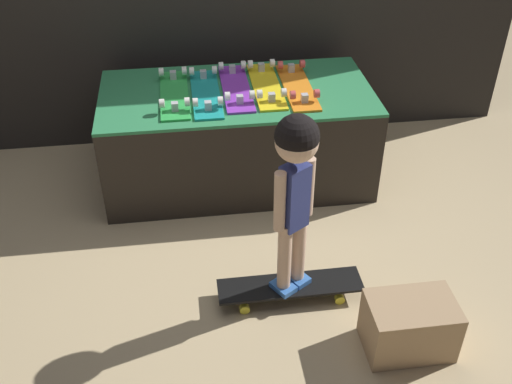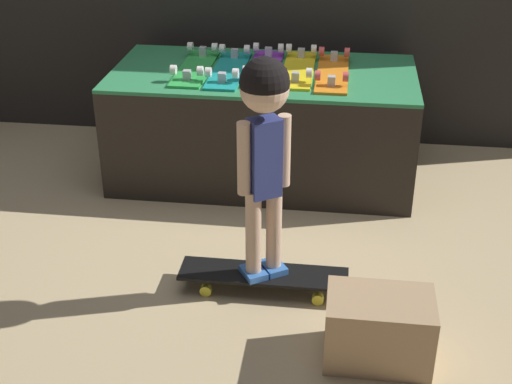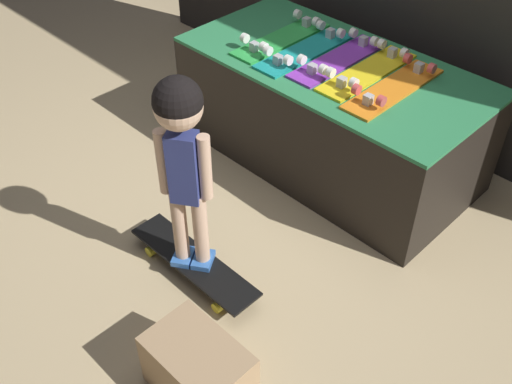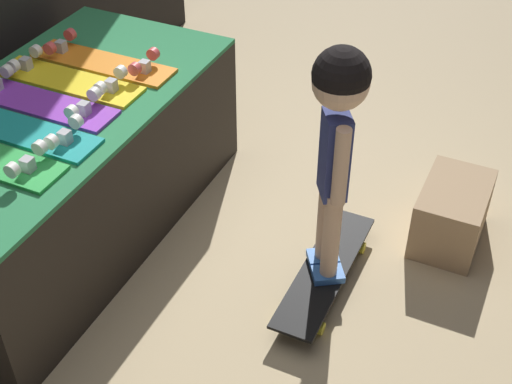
% 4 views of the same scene
% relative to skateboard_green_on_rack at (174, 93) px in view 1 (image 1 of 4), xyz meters
% --- Properties ---
extents(ground_plane, '(16.00, 16.00, 0.00)m').
position_rel_skateboard_green_on_rack_xyz_m(ground_plane, '(0.39, -0.61, -0.66)').
color(ground_plane, tan).
extents(display_rack, '(1.70, 0.85, 0.64)m').
position_rel_skateboard_green_on_rack_xyz_m(display_rack, '(0.39, 0.01, -0.34)').
color(display_rack, black).
rests_on(display_rack, ground_plane).
extents(skateboard_green_on_rack, '(0.18, 0.66, 0.09)m').
position_rel_skateboard_green_on_rack_xyz_m(skateboard_green_on_rack, '(0.00, 0.00, 0.00)').
color(skateboard_green_on_rack, green).
rests_on(skateboard_green_on_rack, display_rack).
extents(skateboard_teal_on_rack, '(0.18, 0.66, 0.09)m').
position_rel_skateboard_green_on_rack_xyz_m(skateboard_teal_on_rack, '(0.19, -0.01, 0.00)').
color(skateboard_teal_on_rack, teal).
rests_on(skateboard_teal_on_rack, display_rack).
extents(skateboard_purple_on_rack, '(0.18, 0.66, 0.09)m').
position_rel_skateboard_green_on_rack_xyz_m(skateboard_purple_on_rack, '(0.39, 0.04, 0.00)').
color(skateboard_purple_on_rack, purple).
rests_on(skateboard_purple_on_rack, display_rack).
extents(skateboard_yellow_on_rack, '(0.18, 0.66, 0.09)m').
position_rel_skateboard_green_on_rack_xyz_m(skateboard_yellow_on_rack, '(0.58, 0.04, 0.00)').
color(skateboard_yellow_on_rack, yellow).
rests_on(skateboard_yellow_on_rack, display_rack).
extents(skateboard_orange_on_rack, '(0.18, 0.66, 0.09)m').
position_rel_skateboard_green_on_rack_xyz_m(skateboard_orange_on_rack, '(0.77, 0.00, 0.00)').
color(skateboard_orange_on_rack, orange).
rests_on(skateboard_orange_on_rack, display_rack).
extents(skateboard_on_floor, '(0.76, 0.18, 0.09)m').
position_rel_skateboard_green_on_rack_xyz_m(skateboard_on_floor, '(0.53, -1.16, -0.58)').
color(skateboard_on_floor, black).
rests_on(skateboard_on_floor, ground_plane).
extents(child, '(0.23, 0.21, 1.00)m').
position_rel_skateboard_green_on_rack_xyz_m(child, '(0.53, -1.16, 0.13)').
color(child, '#3870C6').
rests_on(child, skateboard_on_floor).
extents(storage_box, '(0.41, 0.27, 0.28)m').
position_rel_skateboard_green_on_rack_xyz_m(storage_box, '(1.03, -1.56, -0.52)').
color(storage_box, tan).
rests_on(storage_box, ground_plane).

